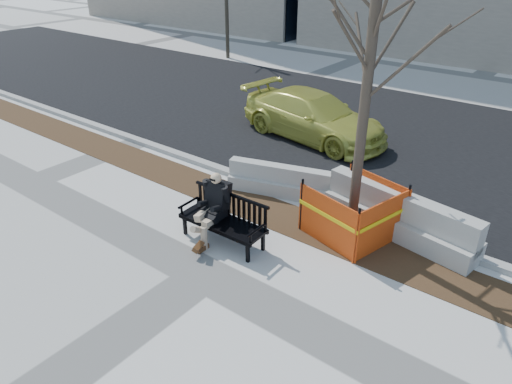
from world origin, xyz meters
TOP-DOWN VIEW (x-y plane):
  - ground at (0.00, 0.00)m, footprint 120.00×120.00m
  - mulch_strip at (0.00, 2.60)m, footprint 40.00×1.20m
  - asphalt_street at (0.00, 8.80)m, footprint 60.00×10.40m
  - curb at (0.00, 3.55)m, footprint 60.00×0.25m
  - bench at (-0.44, 1.03)m, footprint 1.94×0.73m
  - seated_man at (-0.71, 1.07)m, footprint 0.64×1.04m
  - tree_fence at (1.50, 2.95)m, footprint 2.96×2.96m
  - sedan at (-2.11, 7.23)m, footprint 5.14×2.66m
  - jersey_barrier_left at (-0.70, 3.50)m, footprint 2.72×1.27m
  - jersey_barrier_right at (2.28, 3.52)m, footprint 3.50×1.26m
  - far_tree_left at (-11.88, 14.45)m, footprint 2.44×2.44m

SIDE VIEW (x-z plane):
  - ground at x=0.00m, z-range 0.00..0.00m
  - bench at x=-0.44m, z-range -0.51..0.51m
  - seated_man at x=-0.71m, z-range -0.72..0.72m
  - tree_fence at x=1.50m, z-range -3.04..3.04m
  - sedan at x=-2.11m, z-range -0.71..0.71m
  - jersey_barrier_left at x=-0.70m, z-range -0.38..0.38m
  - jersey_barrier_right at x=2.28m, z-range -0.49..0.49m
  - far_tree_left at x=-11.88m, z-range -2.91..2.91m
  - asphalt_street at x=0.00m, z-range 0.00..0.01m
  - mulch_strip at x=0.00m, z-range -0.01..0.01m
  - curb at x=0.00m, z-range 0.00..0.12m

